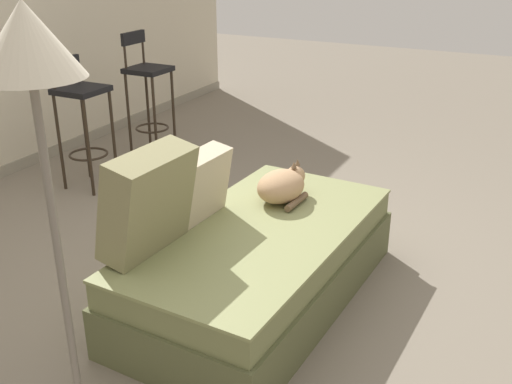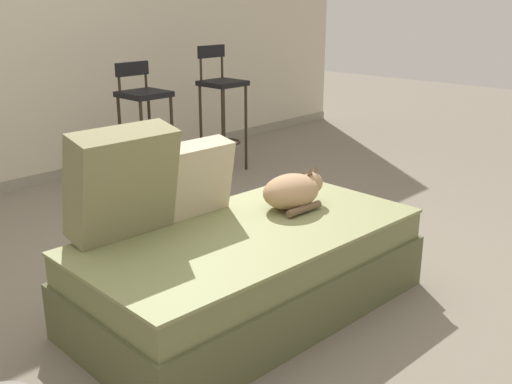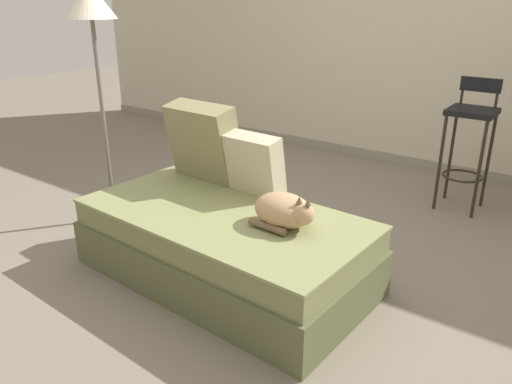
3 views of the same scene
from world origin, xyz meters
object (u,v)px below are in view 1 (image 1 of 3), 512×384
cat (283,185)px  floor_lamp (34,89)px  throw_pillow_middle (201,185)px  throw_pillow_corner (148,202)px  bar_stool_near_window (82,110)px  bar_stool_by_doorway (148,86)px  couch (260,263)px

cat → floor_lamp: (-1.53, 0.11, 0.85)m
throw_pillow_middle → throw_pillow_corner: bearing=177.4°
bar_stool_near_window → throw_pillow_corner: bearing=-129.2°
cat → throw_pillow_corner: bearing=159.7°
throw_pillow_corner → bar_stool_by_doorway: (2.03, 1.51, -0.05)m
bar_stool_near_window → bar_stool_by_doorway: (0.80, 0.00, 0.01)m
couch → throw_pillow_middle: (-0.03, 0.33, 0.38)m
bar_stool_near_window → floor_lamp: (-1.96, -1.70, 0.75)m
throw_pillow_corner → throw_pillow_middle: 0.41m
throw_pillow_middle → bar_stool_near_window: size_ratio=0.38×
bar_stool_near_window → bar_stool_by_doorway: size_ratio=0.93×
couch → bar_stool_near_window: (0.80, 1.85, 0.39)m
cat → bar_stool_near_window: 1.86m
bar_stool_by_doorway → cat: bearing=-124.1°
cat → bar_stool_by_doorway: bearing=55.9°
bar_stool_near_window → bar_stool_by_doorway: 0.80m
bar_stool_by_doorway → floor_lamp: (-2.76, -1.70, 0.74)m
couch → cat: (0.37, 0.05, 0.29)m
throw_pillow_corner → bar_stool_near_window: size_ratio=0.51×
couch → cat: size_ratio=4.71×
couch → bar_stool_by_doorway: size_ratio=1.61×
bar_stool_near_window → floor_lamp: 2.70m
throw_pillow_corner → cat: bearing=-20.3°
cat → bar_stool_near_window: (0.43, 1.81, 0.10)m
throw_pillow_middle → bar_stool_by_doorway: size_ratio=0.35×
throw_pillow_corner → floor_lamp: size_ratio=0.31×
couch → throw_pillow_middle: 0.51m
throw_pillow_middle → floor_lamp: floor_lamp is taller
cat → bar_stool_near_window: bearing=76.7°
throw_pillow_corner → bar_stool_near_window: 1.95m
couch → throw_pillow_corner: (-0.44, 0.35, 0.45)m
throw_pillow_middle → bar_stool_by_doorway: (1.62, 1.53, 0.01)m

